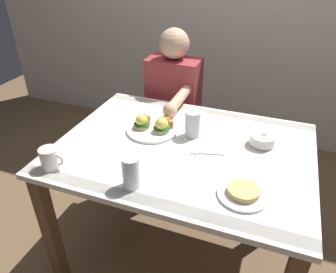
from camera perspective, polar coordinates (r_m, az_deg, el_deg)
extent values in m
plane|color=brown|center=(2.01, 2.23, -19.68)|extent=(6.00, 6.00, 0.00)
cube|color=white|center=(1.52, 2.79, -2.28)|extent=(1.20, 0.90, 0.03)
cube|color=#B23838|center=(1.22, -3.18, -11.73)|extent=(1.20, 0.06, 0.00)
cube|color=#B23838|center=(1.84, 6.67, 4.56)|extent=(1.20, 0.06, 0.00)
cube|color=brown|center=(1.72, -20.53, -15.87)|extent=(0.06, 0.06, 0.71)
cube|color=brown|center=(2.21, -7.85, -2.01)|extent=(0.06, 0.06, 0.71)
cube|color=brown|center=(2.02, 21.36, -7.95)|extent=(0.06, 0.06, 0.71)
cylinder|color=white|center=(1.63, -2.82, 1.27)|extent=(0.27, 0.27, 0.01)
cylinder|color=tan|center=(1.64, -4.75, 1.93)|extent=(0.08, 0.08, 0.02)
cylinder|color=#236028|center=(1.63, -4.77, 2.29)|extent=(0.08, 0.08, 0.01)
sphere|color=#F7DB56|center=(1.62, -4.80, 2.93)|extent=(0.06, 0.06, 0.06)
cylinder|color=tan|center=(1.60, -1.16, 1.25)|extent=(0.08, 0.08, 0.02)
cylinder|color=#236028|center=(1.59, -1.16, 1.62)|extent=(0.08, 0.08, 0.01)
sphere|color=#F7DB56|center=(1.58, -1.17, 2.29)|extent=(0.07, 0.07, 0.07)
cube|color=#AD7038|center=(1.68, -4.54, 3.08)|extent=(0.03, 0.03, 0.03)
cube|color=#B77A42|center=(1.63, 0.56, 2.31)|extent=(0.03, 0.03, 0.04)
cube|color=#AD7038|center=(1.67, -0.22, 2.96)|extent=(0.04, 0.04, 0.03)
cube|color=#B77A42|center=(1.69, -4.51, 3.35)|extent=(0.04, 0.04, 0.04)
cube|color=tan|center=(1.69, -0.40, 3.21)|extent=(0.03, 0.03, 0.03)
cube|color=#AD7038|center=(1.70, -4.48, 3.45)|extent=(0.04, 0.04, 0.03)
cube|color=#B77A42|center=(1.69, -3.70, 3.27)|extent=(0.03, 0.03, 0.03)
cylinder|color=white|center=(1.58, 16.59, -1.32)|extent=(0.10, 0.10, 0.01)
cylinder|color=white|center=(1.57, 16.74, -0.48)|extent=(0.12, 0.12, 0.04)
cube|color=#F4A85B|center=(1.58, 17.08, 0.07)|extent=(0.03, 0.03, 0.02)
cube|color=#F4DB66|center=(1.55, 16.11, -0.88)|extent=(0.04, 0.04, 0.03)
cube|color=#F4A85B|center=(1.59, 16.74, -0.17)|extent=(0.03, 0.03, 0.02)
cube|color=#F4DB66|center=(1.57, 16.07, -0.31)|extent=(0.03, 0.03, 0.03)
cube|color=#EA6B70|center=(1.57, 16.97, -0.01)|extent=(0.02, 0.02, 0.02)
cube|color=#EA6B70|center=(1.58, 16.68, -0.05)|extent=(0.03, 0.03, 0.03)
cube|color=#F4A85B|center=(1.57, 17.31, -0.34)|extent=(0.03, 0.03, 0.02)
cylinder|color=white|center=(1.44, -20.69, -3.70)|extent=(0.08, 0.08, 0.09)
cylinder|color=black|center=(1.42, -21.00, -2.32)|extent=(0.07, 0.07, 0.01)
torus|color=white|center=(1.41, -19.35, -4.02)|extent=(0.06, 0.02, 0.06)
cube|color=silver|center=(1.47, 7.77, -3.08)|extent=(0.12, 0.04, 0.00)
cube|color=silver|center=(1.47, 4.74, -2.91)|extent=(0.04, 0.03, 0.00)
cylinder|color=silver|center=(1.24, -6.71, -6.46)|extent=(0.07, 0.07, 0.14)
cylinder|color=silver|center=(1.25, -6.66, -7.01)|extent=(0.06, 0.06, 0.11)
cylinder|color=silver|center=(1.57, 4.51, 2.29)|extent=(0.08, 0.08, 0.13)
cylinder|color=silver|center=(1.57, 4.49, 1.84)|extent=(0.07, 0.07, 0.11)
cylinder|color=white|center=(1.27, 13.43, -10.17)|extent=(0.20, 0.20, 0.01)
cylinder|color=#DBBC70|center=(1.25, 13.53, -9.55)|extent=(0.12, 0.12, 0.02)
cylinder|color=#33333D|center=(2.31, -2.02, -3.94)|extent=(0.11, 0.11, 0.45)
cylinder|color=#33333D|center=(2.26, 2.22, -4.87)|extent=(0.11, 0.11, 0.45)
cube|color=#993338|center=(2.13, 1.03, 7.49)|extent=(0.34, 0.20, 0.50)
sphere|color=#DBAD89|center=(2.01, 1.13, 16.49)|extent=(0.19, 0.19, 0.19)
cylinder|color=#DBAD89|center=(1.84, 1.98, 6.80)|extent=(0.06, 0.30, 0.06)
sphere|color=#DBAD89|center=(1.71, 0.36, 4.83)|extent=(0.08, 0.08, 0.08)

